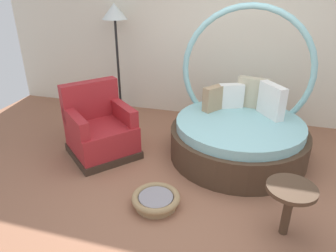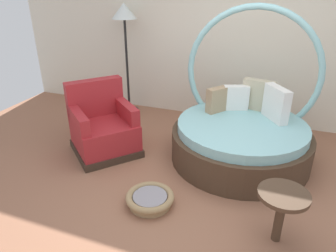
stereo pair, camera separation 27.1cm
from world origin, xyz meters
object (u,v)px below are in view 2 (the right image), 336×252
red_armchair (103,128)px  floor_lamp (125,22)px  round_daybed (242,131)px  side_table (282,202)px  pet_basket (150,199)px

red_armchair → floor_lamp: 1.88m
round_daybed → side_table: 1.49m
red_armchair → pet_basket: (1.05, -0.85, -0.26)m
round_daybed → floor_lamp: round_daybed is taller
round_daybed → side_table: size_ratio=3.66×
round_daybed → pet_basket: (-0.73, -1.34, -0.30)m
pet_basket → side_table: 1.32m
round_daybed → red_armchair: round_daybed is taller
pet_basket → side_table: bearing=-2.0°
side_table → floor_lamp: bearing=139.1°
round_daybed → floor_lamp: bearing=156.6°
side_table → floor_lamp: 3.68m
pet_basket → round_daybed: bearing=61.5°
side_table → pet_basket: bearing=178.0°
pet_basket → side_table: side_table is taller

